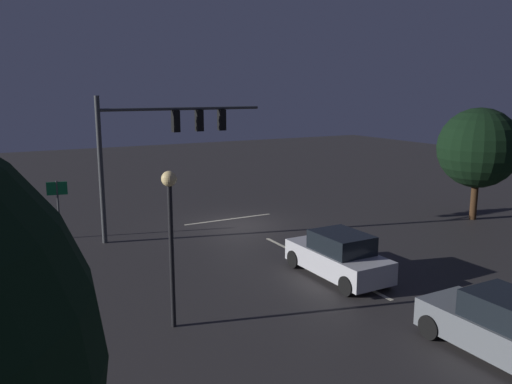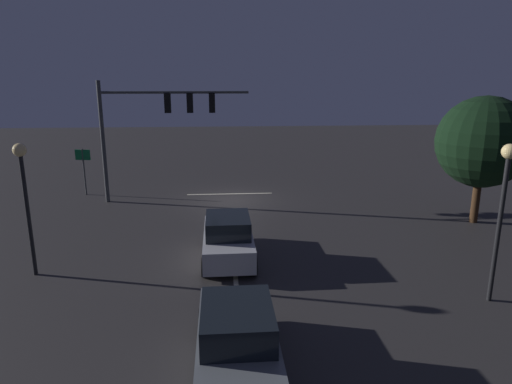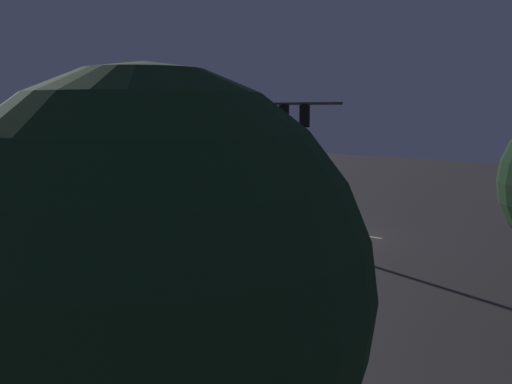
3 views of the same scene
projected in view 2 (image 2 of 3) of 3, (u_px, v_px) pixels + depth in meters
The scene contains 11 objects.
ground_plane at pixel (230, 199), 25.10m from camera, with size 80.00×80.00×0.00m, color #2D2B2B.
traffic_signal_assembly at pixel (156, 116), 23.72m from camera, with size 7.93×0.47×6.53m.
lane_dash_far at pixel (232, 221), 21.23m from camera, with size 2.20×0.16×0.01m, color beige.
lane_dash_mid at pixel (235, 275), 15.44m from camera, with size 2.20×0.16×0.01m, color beige.
stop_bar at pixel (230, 194), 26.30m from camera, with size 5.00×0.16×0.01m, color beige.
car_approaching at pixel (228, 238), 16.68m from camera, with size 1.94×4.39×1.70m.
car_distant at pixel (237, 339), 10.20m from camera, with size 1.93×4.38×1.70m.
street_lamp_left_kerb at pixel (504, 193), 12.82m from camera, with size 0.44×0.44×4.83m.
street_lamp_right_kerb at pixel (24, 183), 14.65m from camera, with size 0.44×0.44×4.58m.
route_sign at pixel (83, 162), 25.68m from camera, with size 0.89×0.24×2.71m.
tree_left_near at pixel (483, 142), 20.20m from camera, with size 4.16×4.16×5.89m.
Camera 2 is at (0.35, 24.27, 6.58)m, focal length 31.26 mm.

